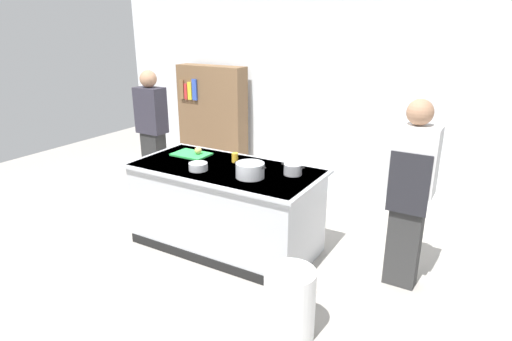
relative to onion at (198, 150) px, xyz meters
The scene contains 13 objects.
ground_plane 1.09m from the onion, 20.82° to the right, with size 10.00×10.00×0.00m, color #9E9991.
back_wall 2.05m from the onion, 75.79° to the left, with size 6.40×0.12×3.00m, color silver.
counter_island 0.72m from the onion, 20.88° to the right, with size 1.98×0.98×0.90m.
cutting_board 0.10m from the onion, 162.99° to the right, with size 0.40×0.28×0.02m, color green.
onion is the anchor object (origin of this frame).
stock_pot 0.91m from the onion, 19.65° to the right, with size 0.34×0.27×0.14m.
sauce_pan 1.18m from the onion, ahead, with size 0.24×0.18×0.11m.
mixing_bowl 0.50m from the onion, 52.34° to the right, with size 0.19×0.19×0.08m, color #B7BABF.
juice_cup 0.48m from the onion, ahead, with size 0.07×0.07×0.10m, color yellow.
trash_bin 2.14m from the onion, 33.23° to the right, with size 0.39×0.39×0.56m, color white.
person_chef 2.27m from the onion, ahead, with size 0.38×0.25×1.72m.
person_guest 1.30m from the onion, 155.78° to the left, with size 0.38×0.24×1.72m.
bookshelf 1.89m from the onion, 121.19° to the left, with size 1.10×0.31×1.70m.
Camera 1 is at (2.40, -3.45, 2.32)m, focal length 30.37 mm.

